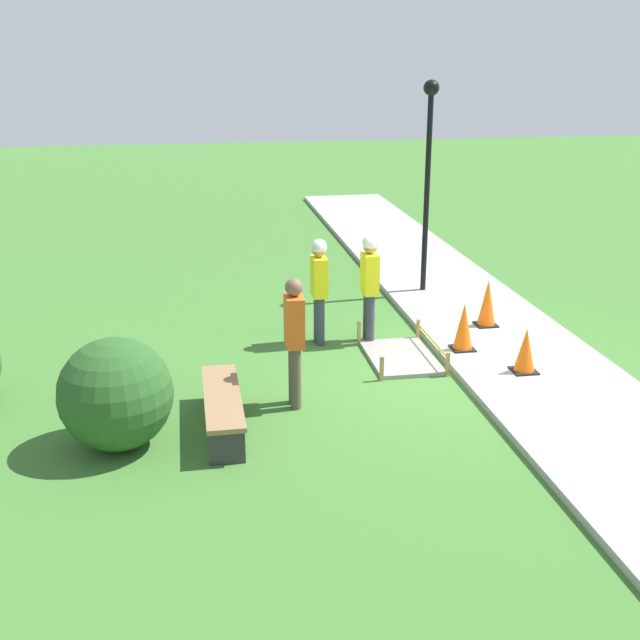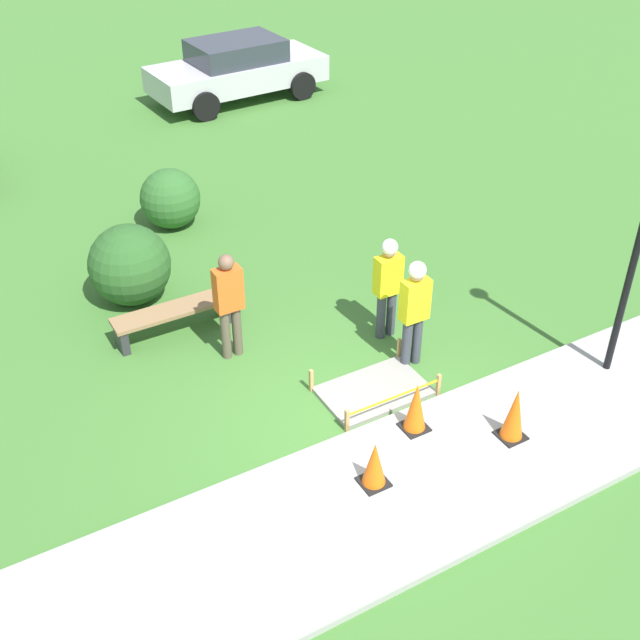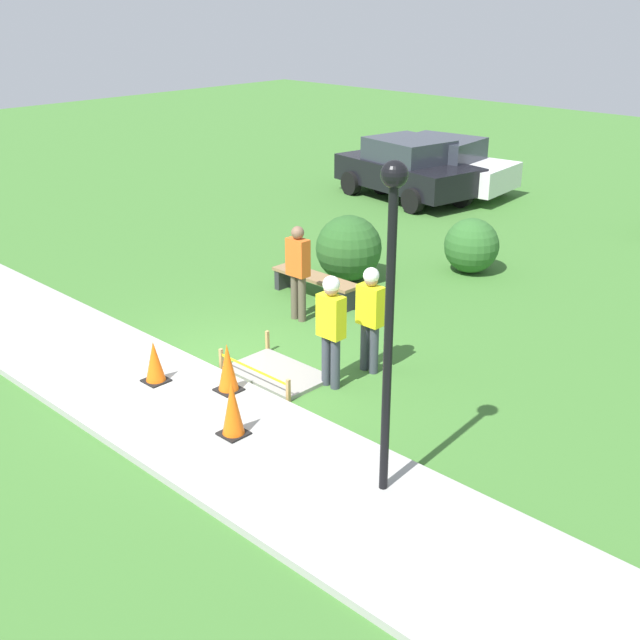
% 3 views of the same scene
% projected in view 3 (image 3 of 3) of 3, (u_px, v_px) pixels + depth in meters
% --- Properties ---
extents(ground_plane, '(60.00, 60.00, 0.00)m').
position_uv_depth(ground_plane, '(221.00, 375.00, 12.15)').
color(ground_plane, '#3D702D').
extents(sidewalk, '(28.00, 2.32, 0.10)m').
position_uv_depth(sidewalk, '(158.00, 398.00, 11.36)').
color(sidewalk, '#9E9E99').
rests_on(sidewalk, ground_plane).
extents(wet_concrete_patch, '(1.52, 1.00, 0.36)m').
position_uv_depth(wet_concrete_patch, '(277.00, 373.00, 12.12)').
color(wet_concrete_patch, gray).
rests_on(wet_concrete_patch, ground_plane).
extents(traffic_cone_near_patch, '(0.34, 0.34, 0.64)m').
position_uv_depth(traffic_cone_near_patch, '(155.00, 362.00, 11.61)').
color(traffic_cone_near_patch, black).
rests_on(traffic_cone_near_patch, sidewalk).
extents(traffic_cone_far_patch, '(0.34, 0.34, 0.72)m').
position_uv_depth(traffic_cone_far_patch, '(228.00, 368.00, 11.33)').
color(traffic_cone_far_patch, black).
rests_on(traffic_cone_far_patch, sidewalk).
extents(traffic_cone_sidewalk_edge, '(0.34, 0.34, 0.77)m').
position_uv_depth(traffic_cone_sidewalk_edge, '(233.00, 408.00, 10.19)').
color(traffic_cone_sidewalk_edge, black).
rests_on(traffic_cone_sidewalk_edge, sidewalk).
extents(park_bench, '(1.91, 0.44, 0.45)m').
position_uv_depth(park_bench, '(315.00, 282.00, 15.02)').
color(park_bench, '#2D2D33').
rests_on(park_bench, ground_plane).
extents(worker_supervisor, '(0.40, 0.25, 1.72)m').
position_uv_depth(worker_supervisor, '(331.00, 322.00, 11.42)').
color(worker_supervisor, '#383D47').
rests_on(worker_supervisor, ground_plane).
extents(worker_assistant, '(0.40, 0.24, 1.67)m').
position_uv_depth(worker_assistant, '(370.00, 312.00, 11.91)').
color(worker_assistant, '#383D47').
rests_on(worker_assistant, ground_plane).
extents(bystander_in_orange_shirt, '(0.40, 0.22, 1.70)m').
position_uv_depth(bystander_in_orange_shirt, '(298.00, 268.00, 13.81)').
color(bystander_in_orange_shirt, brown).
rests_on(bystander_in_orange_shirt, ground_plane).
extents(lamppost_near, '(0.28, 0.28, 3.78)m').
position_uv_depth(lamppost_near, '(390.00, 285.00, 8.29)').
color(lamppost_near, black).
rests_on(lamppost_near, sidewalk).
extents(parked_car_white, '(4.29, 2.56, 1.57)m').
position_uv_depth(parked_car_white, '(440.00, 165.00, 22.58)').
color(parked_car_white, white).
rests_on(parked_car_white, ground_plane).
extents(parked_car_black, '(4.36, 2.68, 1.65)m').
position_uv_depth(parked_car_black, '(408.00, 168.00, 22.01)').
color(parked_car_black, black).
rests_on(parked_car_black, ground_plane).
extents(shrub_rounded_near, '(1.31, 1.31, 1.31)m').
position_uv_depth(shrub_rounded_near, '(349.00, 248.00, 15.86)').
color(shrub_rounded_near, '#285623').
rests_on(shrub_rounded_near, ground_plane).
extents(shrub_rounded_mid, '(1.12, 1.12, 1.12)m').
position_uv_depth(shrub_rounded_mid, '(471.00, 246.00, 16.35)').
color(shrub_rounded_mid, '#2D6028').
rests_on(shrub_rounded_mid, ground_plane).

